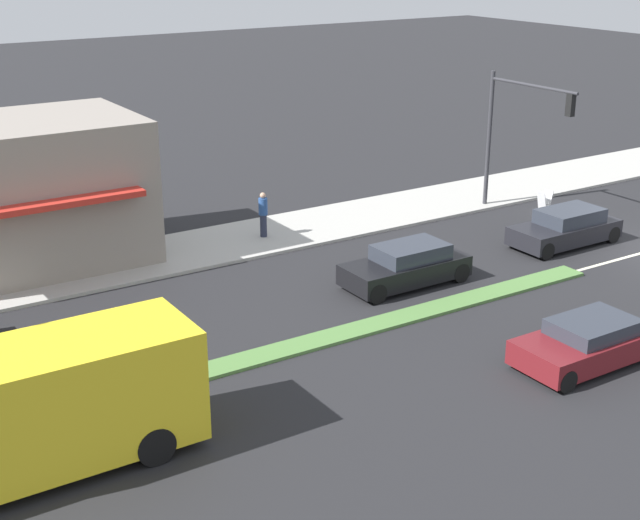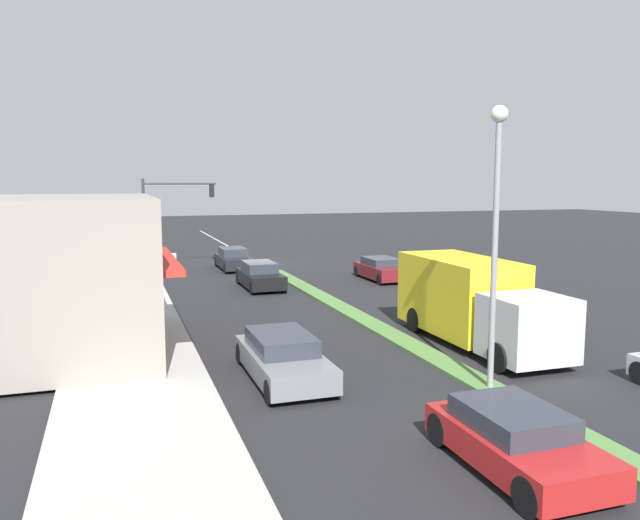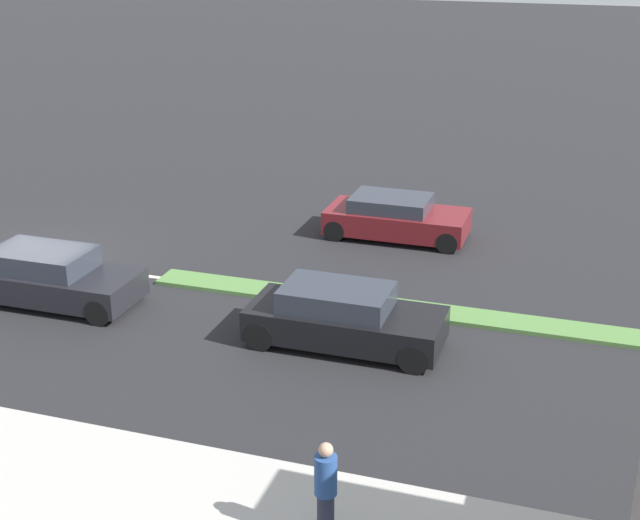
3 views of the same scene
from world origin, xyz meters
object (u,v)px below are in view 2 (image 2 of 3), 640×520
at_px(traffic_signal_main, 167,208).
at_px(sedan_maroon, 382,269).
at_px(street_lamp, 496,212).
at_px(delivery_truck, 473,302).
at_px(sedan_dark, 233,259).
at_px(suv_grey, 283,357).
at_px(suv_black, 260,276).
at_px(warning_aframe_sign, 173,260).
at_px(pedestrian, 129,280).
at_px(hatchback_red, 516,440).

relative_size(traffic_signal_main, sedan_maroon, 1.37).
distance_m(traffic_signal_main, street_lamp, 26.81).
relative_size(street_lamp, delivery_truck, 0.98).
relative_size(delivery_truck, sedan_dark, 1.73).
relative_size(suv_grey, sedan_dark, 1.06).
relative_size(delivery_truck, suv_grey, 1.64).
bearing_deg(delivery_truck, suv_grey, 13.04).
relative_size(traffic_signal_main, suv_black, 1.31).
xyz_separation_m(suv_grey, sedan_maroon, (-10.00, -15.54, -0.01)).
relative_size(warning_aframe_sign, suv_grey, 0.18).
xyz_separation_m(pedestrian, suv_grey, (-3.79, 13.27, -0.41)).
bearing_deg(traffic_signal_main, hatchback_red, 97.39).
height_order(traffic_signal_main, warning_aframe_sign, traffic_signal_main).
bearing_deg(street_lamp, delivery_truck, -116.72).
height_order(street_lamp, hatchback_red, street_lamp).
relative_size(traffic_signal_main, sedan_dark, 1.30).
relative_size(suv_grey, suv_black, 1.07).
xyz_separation_m(street_lamp, sedan_maroon, (-5.00, -18.24, -4.17)).
bearing_deg(pedestrian, hatchback_red, 108.13).
height_order(traffic_signal_main, sedan_maroon, traffic_signal_main).
distance_m(street_lamp, sedan_maroon, 19.37).
distance_m(hatchback_red, sedan_dark, 29.32).
height_order(pedestrian, sedan_dark, pedestrian).
bearing_deg(sedan_maroon, street_lamp, 74.67).
bearing_deg(sedan_dark, delivery_truck, 101.95).
bearing_deg(sedan_maroon, suv_grey, 57.24).
bearing_deg(street_lamp, traffic_signal_main, -76.79).
xyz_separation_m(warning_aframe_sign, suv_black, (-3.55, 10.08, 0.23)).
height_order(suv_black, sedan_maroon, suv_black).
relative_size(suv_grey, sedan_maroon, 1.12).
distance_m(traffic_signal_main, sedan_dark, 5.18).
distance_m(suv_grey, sedan_dark, 22.64).
distance_m(pedestrian, warning_aframe_sign, 12.19).
height_order(traffic_signal_main, delivery_truck, traffic_signal_main).
distance_m(warning_aframe_sign, sedan_dark, 4.41).
relative_size(sedan_dark, suv_black, 1.01).
bearing_deg(suv_grey, street_lamp, 151.61).
bearing_deg(street_lamp, warning_aframe_sign, -78.29).
bearing_deg(hatchback_red, warning_aframe_sign, -83.65).
bearing_deg(delivery_truck, suv_black, -71.71).
relative_size(delivery_truck, hatchback_red, 1.92).
bearing_deg(sedan_maroon, delivery_truck, 78.59).
height_order(hatchback_red, sedan_dark, sedan_dark).
bearing_deg(sedan_dark, warning_aframe_sign, -36.16).
height_order(traffic_signal_main, suv_black, traffic_signal_main).
height_order(pedestrian, warning_aframe_sign, pedestrian).
bearing_deg(suv_black, suv_grey, 79.41).
bearing_deg(suv_black, traffic_signal_main, -64.97).
xyz_separation_m(traffic_signal_main, suv_grey, (-1.12, 23.38, -3.28)).
distance_m(street_lamp, sedan_dark, 25.60).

